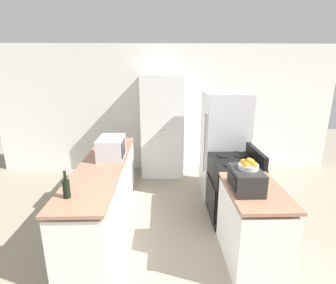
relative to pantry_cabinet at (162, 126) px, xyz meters
The scene contains 10 objects.
wall_back 0.45m from the pantry_cabinet, 76.37° to the left, with size 7.00×0.06×2.60m.
counter_left 2.02m from the pantry_cabinet, 115.61° to the right, with size 0.60×2.64×0.90m.
counter_right 2.82m from the pantry_cabinet, 68.79° to the right, with size 0.60×0.97×0.90m.
pantry_cabinet is the anchor object (origin of this frame).
stove 2.04m from the pantry_cabinet, 58.72° to the right, with size 0.66×0.78×1.06m.
refrigerator 1.36m from the pantry_cabinet, 39.47° to the right, with size 0.72×0.78×1.76m.
microwave 1.69m from the pantry_cabinet, 115.81° to the right, with size 0.35×0.52×0.30m.
wine_bottle 2.88m from the pantry_cabinet, 109.79° to the right, with size 0.07×0.07×0.29m.
toaster_oven 2.73m from the pantry_cabinet, 71.34° to the right, with size 0.30×0.43×0.24m.
fruit_bowl 2.73m from the pantry_cabinet, 70.84° to the right, with size 0.21×0.21×0.12m.
Camera 1 is at (-0.10, -1.96, 2.18)m, focal length 28.00 mm.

